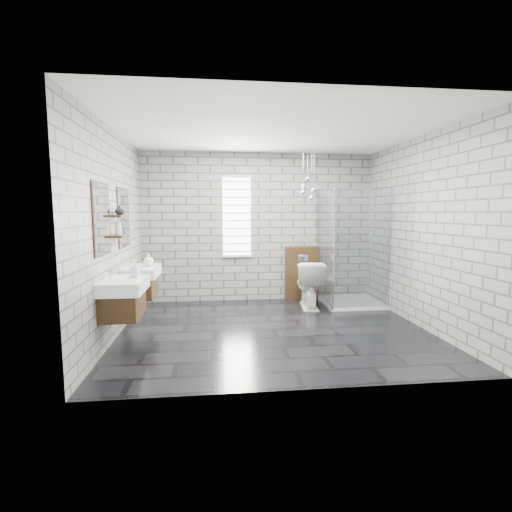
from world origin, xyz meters
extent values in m
cube|color=black|center=(0.00, 0.00, -0.01)|extent=(4.20, 3.60, 0.02)
cube|color=white|center=(0.00, 0.00, 2.71)|extent=(4.20, 3.60, 0.02)
cube|color=gray|center=(0.00, 1.81, 1.35)|extent=(4.20, 0.02, 2.70)
cube|color=gray|center=(0.00, -1.81, 1.35)|extent=(4.20, 0.02, 2.70)
cube|color=gray|center=(-2.11, 0.00, 1.35)|extent=(0.02, 3.60, 2.70)
cube|color=gray|center=(2.11, 0.00, 1.35)|extent=(0.02, 3.60, 2.70)
cube|color=#3A2511|center=(-1.89, -0.57, 0.55)|extent=(0.42, 0.62, 0.30)
cube|color=silver|center=(-1.69, -0.57, 0.58)|extent=(0.02, 0.35, 0.01)
cube|color=white|center=(-1.87, -0.57, 0.77)|extent=(0.47, 0.70, 0.15)
cylinder|color=silver|center=(-2.02, -0.57, 0.91)|extent=(0.04, 0.04, 0.12)
cylinder|color=silver|center=(-1.97, -0.57, 0.96)|extent=(0.10, 0.02, 0.02)
cube|color=white|center=(-2.08, -0.57, 1.55)|extent=(0.03, 0.55, 0.80)
cube|color=#3A2511|center=(-2.09, -0.57, 1.55)|extent=(0.01, 0.59, 0.84)
cube|color=#3A2511|center=(-1.89, 0.47, 0.55)|extent=(0.42, 0.62, 0.30)
cube|color=silver|center=(-1.69, 0.47, 0.58)|extent=(0.02, 0.35, 0.01)
cube|color=white|center=(-1.87, 0.47, 0.77)|extent=(0.47, 0.70, 0.15)
cylinder|color=silver|center=(-2.02, 0.47, 0.91)|extent=(0.04, 0.04, 0.12)
cylinder|color=silver|center=(-1.97, 0.47, 0.96)|extent=(0.10, 0.02, 0.02)
cube|color=white|center=(-2.08, 0.47, 1.55)|extent=(0.03, 0.55, 0.80)
cube|color=#3A2511|center=(-2.09, 0.47, 1.55)|extent=(0.01, 0.59, 0.84)
cube|color=#3A2511|center=(-2.03, -0.05, 1.32)|extent=(0.14, 0.30, 0.03)
cube|color=#3A2511|center=(-2.03, -0.05, 1.58)|extent=(0.14, 0.30, 0.03)
cube|color=white|center=(-0.40, 1.79, 1.55)|extent=(0.50, 0.02, 1.40)
cube|color=silver|center=(-0.40, 1.77, 2.27)|extent=(0.56, 0.04, 0.04)
cube|color=silver|center=(-0.40, 1.77, 0.83)|extent=(0.56, 0.04, 0.04)
cube|color=silver|center=(-0.40, 1.77, 0.92)|extent=(0.48, 0.01, 0.02)
cube|color=silver|center=(-0.40, 1.77, 1.06)|extent=(0.48, 0.01, 0.02)
cube|color=silver|center=(-0.40, 1.77, 1.20)|extent=(0.48, 0.01, 0.02)
cube|color=silver|center=(-0.40, 1.77, 1.34)|extent=(0.48, 0.01, 0.02)
cube|color=silver|center=(-0.40, 1.77, 1.48)|extent=(0.48, 0.01, 0.02)
cube|color=silver|center=(-0.40, 1.77, 1.62)|extent=(0.48, 0.01, 0.02)
cube|color=silver|center=(-0.40, 1.77, 1.76)|extent=(0.48, 0.01, 0.02)
cube|color=silver|center=(-0.40, 1.77, 1.90)|extent=(0.48, 0.01, 0.02)
cube|color=silver|center=(-0.40, 1.77, 2.04)|extent=(0.48, 0.01, 0.03)
cube|color=silver|center=(-0.40, 1.77, 2.18)|extent=(0.48, 0.01, 0.03)
cube|color=#3A2511|center=(0.80, 1.70, 0.50)|extent=(0.60, 0.20, 1.00)
cube|color=silver|center=(0.80, 1.60, 0.80)|extent=(0.18, 0.01, 0.12)
cube|color=white|center=(1.60, 1.30, 0.03)|extent=(1.00, 1.00, 0.06)
cube|color=silver|center=(1.60, 0.81, 1.03)|extent=(1.00, 0.01, 2.00)
cube|color=silver|center=(1.11, 1.30, 1.03)|extent=(0.01, 1.00, 2.00)
cube|color=silver|center=(1.11, 0.81, 1.03)|extent=(0.03, 0.03, 2.00)
cube|color=silver|center=(2.08, 0.81, 1.03)|extent=(0.03, 0.03, 2.00)
cylinder|color=silver|center=(2.04, 1.50, 1.10)|extent=(0.02, 0.02, 1.80)
cylinder|color=silver|center=(1.96, 1.50, 2.02)|extent=(0.14, 0.14, 0.02)
sphere|color=silver|center=(0.70, 1.31, 1.97)|extent=(0.09, 0.09, 0.09)
cylinder|color=silver|center=(0.70, 1.31, 2.36)|extent=(0.01, 0.01, 0.69)
sphere|color=silver|center=(0.87, 1.35, 1.88)|extent=(0.09, 0.09, 0.09)
cylinder|color=silver|center=(0.87, 1.35, 2.31)|extent=(0.01, 0.01, 0.78)
sphere|color=silver|center=(0.82, 1.46, 2.21)|extent=(0.09, 0.09, 0.09)
cylinder|color=silver|center=(0.82, 1.46, 2.48)|extent=(0.01, 0.01, 0.44)
sphere|color=silver|center=(0.73, 1.39, 2.08)|extent=(0.09, 0.09, 0.09)
cylinder|color=silver|center=(0.73, 1.39, 2.41)|extent=(0.01, 0.01, 0.58)
sphere|color=silver|center=(0.91, 1.38, 2.02)|extent=(0.09, 0.09, 0.09)
cylinder|color=silver|center=(0.91, 1.38, 2.38)|extent=(0.01, 0.01, 0.64)
imported|color=white|center=(0.80, 1.16, 0.40)|extent=(0.54, 0.84, 0.81)
imported|color=#B2B2B2|center=(-1.76, -0.44, 0.95)|extent=(0.10, 0.10, 0.20)
imported|color=#B2B2B2|center=(-1.77, 0.52, 0.94)|extent=(0.19, 0.19, 0.18)
imported|color=#B2B2B2|center=(-2.02, -0.11, 1.44)|extent=(0.10, 0.10, 0.22)
imported|color=#B2B2B2|center=(-2.02, -0.01, 1.66)|extent=(0.15, 0.15, 0.12)
camera|label=1|loc=(-0.81, -4.98, 1.62)|focal=26.00mm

